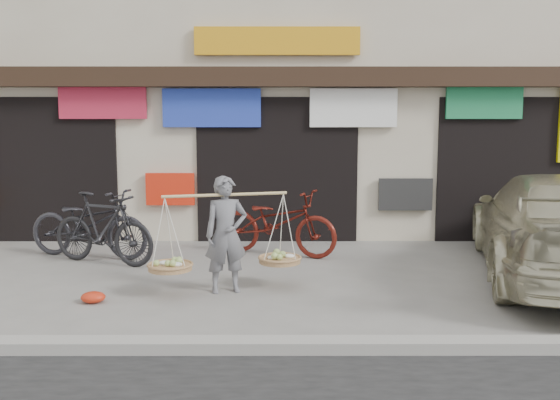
{
  "coord_description": "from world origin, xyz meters",
  "views": [
    {
      "loc": [
        0.04,
        -7.57,
        2.22
      ],
      "look_at": [
        0.05,
        0.9,
        1.12
      ],
      "focal_mm": 38.0,
      "sensor_mm": 36.0,
      "label": 1
    }
  ],
  "objects_px": {
    "bike_0": "(89,224)",
    "bike_2": "(277,222)",
    "suv": "(559,226)",
    "street_vendor": "(226,239)",
    "bike_1": "(103,228)"
  },
  "relations": [
    {
      "from": "bike_0",
      "to": "bike_2",
      "type": "height_order",
      "value": "bike_0"
    },
    {
      "from": "bike_0",
      "to": "bike_2",
      "type": "distance_m",
      "value": 3.13
    },
    {
      "from": "street_vendor",
      "to": "suv",
      "type": "xyz_separation_m",
      "value": [
        4.72,
        0.71,
        0.06
      ]
    },
    {
      "from": "bike_1",
      "to": "bike_2",
      "type": "height_order",
      "value": "bike_1"
    },
    {
      "from": "bike_2",
      "to": "suv",
      "type": "distance_m",
      "value": 4.33
    },
    {
      "from": "street_vendor",
      "to": "bike_0",
      "type": "height_order",
      "value": "street_vendor"
    },
    {
      "from": "street_vendor",
      "to": "bike_2",
      "type": "xyz_separation_m",
      "value": [
        0.66,
        2.22,
        -0.15
      ]
    },
    {
      "from": "street_vendor",
      "to": "bike_1",
      "type": "relative_size",
      "value": 1.03
    },
    {
      "from": "suv",
      "to": "bike_2",
      "type": "bearing_deg",
      "value": -6.03
    },
    {
      "from": "bike_1",
      "to": "street_vendor",
      "type": "bearing_deg",
      "value": -103.74
    },
    {
      "from": "bike_1",
      "to": "suv",
      "type": "xyz_separation_m",
      "value": [
        6.81,
        -0.87,
        0.19
      ]
    },
    {
      "from": "bike_1",
      "to": "bike_2",
      "type": "xyz_separation_m",
      "value": [
        2.76,
        0.64,
        -0.02
      ]
    },
    {
      "from": "bike_1",
      "to": "bike_2",
      "type": "bearing_deg",
      "value": -53.63
    },
    {
      "from": "suv",
      "to": "bike_1",
      "type": "bearing_deg",
      "value": 7.16
    },
    {
      "from": "suv",
      "to": "street_vendor",
      "type": "bearing_deg",
      "value": 22.98
    }
  ]
}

